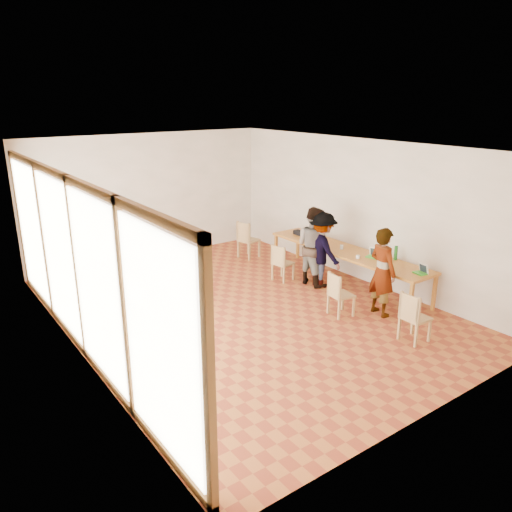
{
  "coord_description": "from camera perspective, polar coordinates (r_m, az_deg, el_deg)",
  "views": [
    {
      "loc": [
        -4.84,
        -7.08,
        3.84
      ],
      "look_at": [
        0.11,
        -0.23,
        1.1
      ],
      "focal_mm": 35.0,
      "sensor_mm": 36.0,
      "label": 1
    }
  ],
  "objects": [
    {
      "name": "ceiling",
      "position": [
        8.62,
        -1.53,
        12.49
      ],
      "size": [
        6.0,
        8.0,
        0.04
      ],
      "primitive_type": "cube",
      "color": "white",
      "rests_on": "wall_back"
    },
    {
      "name": "wall_front",
      "position": [
        6.2,
        20.07,
        -5.39
      ],
      "size": [
        6.0,
        0.1,
        3.0
      ],
      "primitive_type": "cube",
      "color": "white",
      "rests_on": "ground"
    },
    {
      "name": "laptop_mid",
      "position": [
        10.22,
        13.3,
        0.18
      ],
      "size": [
        0.26,
        0.28,
        0.2
      ],
      "rotation": [
        0.0,
        0.0,
        0.3
      ],
      "color": "green",
      "rests_on": "communal_table"
    },
    {
      "name": "black_pouch",
      "position": [
        11.6,
        4.96,
        2.67
      ],
      "size": [
        0.16,
        0.26,
        0.09
      ],
      "primitive_type": "cube",
      "color": "black",
      "rests_on": "communal_table"
    },
    {
      "name": "window_wall",
      "position": [
        7.69,
        -19.94,
        -0.87
      ],
      "size": [
        0.1,
        8.0,
        3.0
      ],
      "primitive_type": "cube",
      "color": "white",
      "rests_on": "ground"
    },
    {
      "name": "laptop_near",
      "position": [
        9.52,
        18.41,
        -1.62
      ],
      "size": [
        0.23,
        0.25,
        0.19
      ],
      "rotation": [
        0.0,
        0.0,
        -0.15
      ],
      "color": "green",
      "rests_on": "communal_table"
    },
    {
      "name": "chair_near",
      "position": [
        8.41,
        17.45,
        -6.2
      ],
      "size": [
        0.4,
        0.4,
        0.45
      ],
      "rotation": [
        0.0,
        0.0,
        -0.02
      ],
      "color": "tan",
      "rests_on": "ground"
    },
    {
      "name": "person_far",
      "position": [
        10.37,
        7.56,
        0.71
      ],
      "size": [
        0.68,
        1.07,
        1.59
      ],
      "primitive_type": "imported",
      "rotation": [
        0.0,
        0.0,
        1.48
      ],
      "color": "gray",
      "rests_on": "ground"
    },
    {
      "name": "communal_table",
      "position": [
        10.58,
        10.28,
        0.41
      ],
      "size": [
        0.8,
        4.0,
        0.75
      ],
      "color": "#BA7B29",
      "rests_on": "ground"
    },
    {
      "name": "yellow_mug",
      "position": [
        9.96,
        14.93,
        -0.45
      ],
      "size": [
        0.16,
        0.16,
        0.1
      ],
      "primitive_type": "imported",
      "rotation": [
        0.0,
        0.0,
        -0.32
      ],
      "color": "yellow",
      "rests_on": "communal_table"
    },
    {
      "name": "chair_empty",
      "position": [
        12.14,
        -1.15,
        2.29
      ],
      "size": [
        0.51,
        0.51,
        0.49
      ],
      "rotation": [
        0.0,
        0.0,
        0.23
      ],
      "color": "tan",
      "rests_on": "ground"
    },
    {
      "name": "clear_glass",
      "position": [
        10.61,
        9.76,
        1.01
      ],
      "size": [
        0.07,
        0.07,
        0.09
      ],
      "primitive_type": "cylinder",
      "color": "silver",
      "rests_on": "communal_table"
    },
    {
      "name": "person_mid",
      "position": [
        10.48,
        6.59,
        1.16
      ],
      "size": [
        0.67,
        0.84,
        1.66
      ],
      "primitive_type": "imported",
      "rotation": [
        0.0,
        0.0,
        1.62
      ],
      "color": "gray",
      "rests_on": "ground"
    },
    {
      "name": "ground",
      "position": [
        9.4,
        -1.38,
        -6.16
      ],
      "size": [
        8.0,
        8.0,
        0.0
      ],
      "primitive_type": "plane",
      "color": "#AC5A29",
      "rests_on": "ground"
    },
    {
      "name": "chair_spare",
      "position": [
        9.45,
        -11.3,
        -2.29
      ],
      "size": [
        0.51,
        0.51,
        0.54
      ],
      "rotation": [
        0.0,
        0.0,
        3.22
      ],
      "color": "tan",
      "rests_on": "ground"
    },
    {
      "name": "wall_back",
      "position": [
        12.32,
        -12.11,
        6.61
      ],
      "size": [
        6.0,
        0.1,
        3.0
      ],
      "primitive_type": "cube",
      "color": "white",
      "rests_on": "ground"
    },
    {
      "name": "chair_mid",
      "position": [
        9.08,
        9.33,
        -3.88
      ],
      "size": [
        0.43,
        0.43,
        0.43
      ],
      "rotation": [
        0.0,
        0.0,
        -0.14
      ],
      "color": "tan",
      "rests_on": "ground"
    },
    {
      "name": "condiment_cup",
      "position": [
        10.09,
        11.58,
        -0.08
      ],
      "size": [
        0.08,
        0.08,
        0.06
      ],
      "primitive_type": "cylinder",
      "color": "white",
      "rests_on": "communal_table"
    },
    {
      "name": "chair_far",
      "position": [
        10.65,
        2.83,
        -0.38
      ],
      "size": [
        0.44,
        0.44,
        0.43
      ],
      "rotation": [
        0.0,
        0.0,
        0.21
      ],
      "color": "tan",
      "rests_on": "ground"
    },
    {
      "name": "wall_right",
      "position": [
        10.82,
        11.82,
        5.09
      ],
      "size": [
        0.1,
        8.0,
        3.0
      ],
      "primitive_type": "cube",
      "color": "white",
      "rests_on": "ground"
    },
    {
      "name": "pink_phone",
      "position": [
        9.5,
        18.57,
        -1.95
      ],
      "size": [
        0.05,
        0.1,
        0.01
      ],
      "primitive_type": "cube",
      "color": "#C93155",
      "rests_on": "communal_table"
    },
    {
      "name": "side_table",
      "position": [
        10.58,
        -19.0,
        -0.49
      ],
      "size": [
        0.9,
        0.9,
        0.75
      ],
      "rotation": [
        0.0,
        0.0,
        -0.15
      ],
      "color": "#BA7B29",
      "rests_on": "ground"
    },
    {
      "name": "laptop_far",
      "position": [
        11.25,
        6.6,
        2.15
      ],
      "size": [
        0.21,
        0.23,
        0.18
      ],
      "rotation": [
        0.0,
        0.0,
        0.14
      ],
      "color": "green",
      "rests_on": "communal_table"
    },
    {
      "name": "green_bottle",
      "position": [
        10.13,
        15.69,
        0.33
      ],
      "size": [
        0.07,
        0.07,
        0.28
      ],
      "primitive_type": "cylinder",
      "color": "#1D6B21",
      "rests_on": "communal_table"
    },
    {
      "name": "person_near",
      "position": [
        9.21,
        14.24,
        -1.77
      ],
      "size": [
        0.46,
        0.64,
        1.63
      ],
      "primitive_type": "imported",
      "rotation": [
        0.0,
        0.0,
        1.45
      ],
      "color": "gray",
      "rests_on": "ground"
    }
  ]
}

